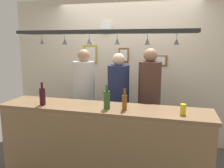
{
  "coord_description": "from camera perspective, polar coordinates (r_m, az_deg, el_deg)",
  "views": [
    {
      "loc": [
        0.86,
        -3.09,
        1.83
      ],
      "look_at": [
        0.0,
        0.1,
        1.23
      ],
      "focal_mm": 37.53,
      "sensor_mm": 36.0,
      "label": 1
    }
  ],
  "objects": [
    {
      "name": "hanging_wineglass_center_left",
      "position": [
        2.93,
        -5.58,
        10.34
      ],
      "size": [
        0.07,
        0.07,
        0.13
      ],
      "color": "silver",
      "rests_on": "overhead_glass_rack"
    },
    {
      "name": "hanging_wineglass_left",
      "position": [
        3.11,
        -11.42,
        10.19
      ],
      "size": [
        0.07,
        0.07,
        0.13
      ],
      "color": "silver",
      "rests_on": "overhead_glass_rack"
    },
    {
      "name": "back_wall",
      "position": [
        4.31,
        3.48,
        3.29
      ],
      "size": [
        4.4,
        0.06,
        2.6
      ],
      "primitive_type": "cube",
      "color": "beige",
      "rests_on": "ground_plane"
    },
    {
      "name": "hanging_wineglass_far_left",
      "position": [
        3.34,
        -16.69,
        9.96
      ],
      "size": [
        0.07,
        0.07,
        0.13
      ],
      "color": "silver",
      "rests_on": "overhead_glass_rack"
    },
    {
      "name": "bottle_wine_dark_red",
      "position": [
        3.17,
        -16.59,
        -2.81
      ],
      "size": [
        0.08,
        0.08,
        0.3
      ],
      "color": "#380F19",
      "rests_on": "bar_counter"
    },
    {
      "name": "ground_plane",
      "position": [
        3.69,
        -0.43,
        -19.36
      ],
      "size": [
        8.0,
        8.0,
        0.0
      ],
      "primitive_type": "plane",
      "color": "#4C4742"
    },
    {
      "name": "picture_frame_lower_pair",
      "position": [
        4.16,
        11.25,
        5.62
      ],
      "size": [
        0.3,
        0.02,
        0.18
      ],
      "color": "brown",
      "rests_on": "back_wall"
    },
    {
      "name": "bar_counter",
      "position": [
        2.95,
        -3.13,
        -12.48
      ],
      "size": [
        2.7,
        0.55,
        1.01
      ],
      "color": "brown",
      "rests_on": "ground_plane"
    },
    {
      "name": "hanging_wineglass_center",
      "position": [
        2.83,
        1.27,
        10.39
      ],
      "size": [
        0.07,
        0.07,
        0.13
      ],
      "color": "silver",
      "rests_on": "overhead_glass_rack"
    },
    {
      "name": "picture_frame_caricature",
      "position": [
        4.42,
        -5.3,
        7.26
      ],
      "size": [
        0.26,
        0.02,
        0.34
      ],
      "color": "#B29338",
      "rests_on": "back_wall"
    },
    {
      "name": "person_right_brown_shirt",
      "position": [
        3.59,
        9.08,
        -2.39
      ],
      "size": [
        0.34,
        0.34,
        1.73
      ],
      "color": "#2D334C",
      "rests_on": "ground_plane"
    },
    {
      "name": "person_middle_navy_shirt",
      "position": [
        3.68,
        1.56,
        -2.74
      ],
      "size": [
        0.34,
        0.34,
        1.65
      ],
      "color": "#2D334C",
      "rests_on": "ground_plane"
    },
    {
      "name": "bottle_beer_amber_tall",
      "position": [
        2.83,
        3.07,
        -4.33
      ],
      "size": [
        0.06,
        0.06,
        0.26
      ],
      "color": "brown",
      "rests_on": "bar_counter"
    },
    {
      "name": "bottle_champagne_green",
      "position": [
        2.87,
        -1.26,
        -3.72
      ],
      "size": [
        0.08,
        0.08,
        0.3
      ],
      "color": "#2D5623",
      "rests_on": "bar_counter"
    },
    {
      "name": "wall_clock",
      "position": [
        4.32,
        -1.5,
        13.6
      ],
      "size": [
        0.22,
        0.03,
        0.22
      ],
      "primitive_type": "cylinder",
      "rotation": [
        1.57,
        0.0,
        0.0
      ],
      "color": "white",
      "rests_on": "back_wall"
    },
    {
      "name": "picture_frame_crest",
      "position": [
        4.25,
        2.86,
        7.04
      ],
      "size": [
        0.18,
        0.02,
        0.26
      ],
      "color": "brown",
      "rests_on": "back_wall"
    },
    {
      "name": "drink_can",
      "position": [
        2.78,
        16.93,
        -5.9
      ],
      "size": [
        0.07,
        0.07,
        0.12
      ],
      "primitive_type": "cylinder",
      "color": "yellow",
      "rests_on": "bar_counter"
    },
    {
      "name": "overhead_glass_rack",
      "position": [
        2.92,
        -2.1,
        12.58
      ],
      "size": [
        2.2,
        0.36,
        0.04
      ],
      "primitive_type": "cube",
      "color": "black"
    },
    {
      "name": "person_left_white_patterned_shirt",
      "position": [
        3.84,
        -6.69,
        -1.73
      ],
      "size": [
        0.34,
        0.34,
        1.7
      ],
      "color": "#2D334C",
      "rests_on": "ground_plane"
    },
    {
      "name": "hanging_wineglass_right",
      "position": [
        2.85,
        15.47,
        10.02
      ],
      "size": [
        0.07,
        0.07,
        0.13
      ],
      "color": "silver",
      "rests_on": "overhead_glass_rack"
    },
    {
      "name": "hanging_wineglass_center_right",
      "position": [
        2.79,
        8.59,
        10.27
      ],
      "size": [
        0.07,
        0.07,
        0.13
      ],
      "color": "silver",
      "rests_on": "overhead_glass_rack"
    }
  ]
}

